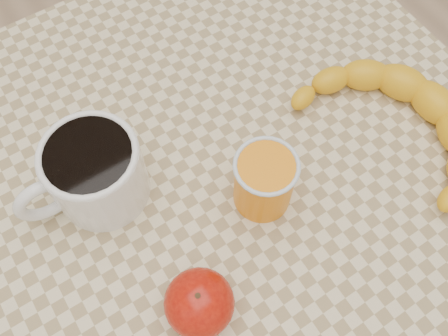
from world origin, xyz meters
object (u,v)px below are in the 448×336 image
orange_juice_glass (264,181)px  banana (398,124)px  table (224,201)px  apple (199,303)px  coffee_mug (93,172)px

orange_juice_glass → banana: (0.21, -0.02, -0.02)m
table → apple: (-0.12, -0.13, 0.12)m
table → coffee_mug: coffee_mug is taller
orange_juice_glass → apple: bearing=-150.6°
table → coffee_mug: 0.21m
apple → table: bearing=48.4°
table → banana: 0.26m
table → orange_juice_glass: (0.02, -0.05, 0.13)m
table → apple: apple is taller
coffee_mug → banana: bearing=-20.1°
table → coffee_mug: size_ratio=4.85×
coffee_mug → orange_juice_glass: (0.17, -0.12, -0.01)m
coffee_mug → orange_juice_glass: size_ratio=1.82×
banana → coffee_mug: bearing=153.8°
orange_juice_glass → apple: size_ratio=1.02×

